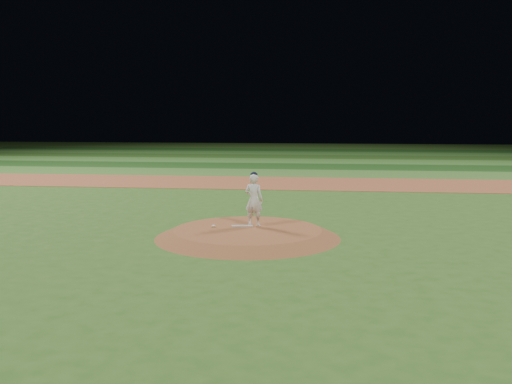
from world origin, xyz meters
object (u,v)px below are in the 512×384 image
Objects in this scene: pitchers_mound at (248,233)px; pitcher_on_mound at (254,199)px; pitching_rubber at (242,226)px; rosin_bag at (213,226)px.

pitchers_mound is 1.09m from pitcher_on_mound.
pitching_rubber is 0.39× the size of pitcher_on_mound.
pitching_rubber is at bearing 119.97° from pitchers_mound.
rosin_bag is 0.07× the size of pitcher_on_mound.
rosin_bag reaches higher than pitching_rubber.
pitching_rubber is (-0.22, 0.38, 0.14)m from pitchers_mound.
rosin_bag is at bearing 170.34° from pitchers_mound.
pitching_rubber is 0.88m from pitcher_on_mound.
pitchers_mound is at bearing -9.66° from rosin_bag.
rosin_bag is (-0.85, -0.20, 0.02)m from pitching_rubber.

